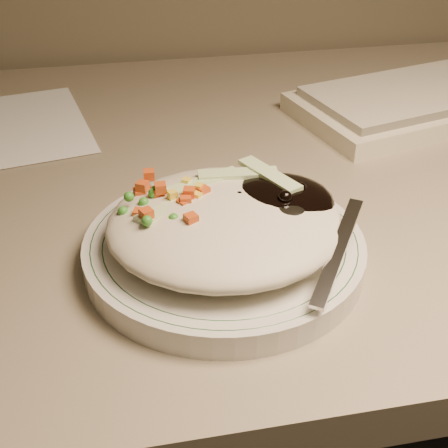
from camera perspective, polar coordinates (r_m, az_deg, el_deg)
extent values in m
cube|color=#7F725C|center=(0.69, 1.16, 4.32)|extent=(1.40, 0.70, 0.04)
cylinder|color=silver|center=(0.52, 0.00, -2.39)|extent=(0.23, 0.23, 0.02)
torus|color=#144723|center=(0.52, 0.00, -1.48)|extent=(0.22, 0.22, 0.00)
torus|color=#144723|center=(0.52, 0.00, -1.48)|extent=(0.20, 0.20, 0.00)
ellipsoid|color=beige|center=(0.50, 0.11, 0.09)|extent=(0.19, 0.18, 0.04)
ellipsoid|color=black|center=(0.52, 4.67, 1.95)|extent=(0.10, 0.09, 0.03)
ellipsoid|color=orange|center=(0.51, -5.28, 0.94)|extent=(0.08, 0.08, 0.02)
sphere|color=black|center=(0.51, 1.40, 2.41)|extent=(0.01, 0.01, 0.01)
sphere|color=black|center=(0.52, 4.38, 3.05)|extent=(0.01, 0.01, 0.01)
sphere|color=black|center=(0.52, 7.04, 3.26)|extent=(0.01, 0.01, 0.01)
sphere|color=black|center=(0.53, 5.88, 3.36)|extent=(0.01, 0.01, 0.01)
sphere|color=black|center=(0.50, 5.60, 2.42)|extent=(0.01, 0.01, 0.01)
sphere|color=black|center=(0.51, 4.31, 2.62)|extent=(0.01, 0.01, 0.01)
sphere|color=black|center=(0.53, 5.19, 3.31)|extent=(0.01, 0.01, 0.01)
cube|color=#C34615|center=(0.51, -5.83, 3.30)|extent=(0.01, 0.01, 0.01)
cube|color=#C34615|center=(0.49, -3.72, 1.17)|extent=(0.01, 0.01, 0.01)
cube|color=#C34615|center=(0.52, -7.47, 3.44)|extent=(0.01, 0.01, 0.01)
cube|color=#C34615|center=(0.50, -3.20, 2.87)|extent=(0.01, 0.01, 0.01)
cube|color=#C34615|center=(0.50, -3.51, 2.15)|extent=(0.01, 0.01, 0.01)
cube|color=#C34615|center=(0.53, -7.67, 2.89)|extent=(0.01, 0.01, 0.01)
cube|color=#C34615|center=(0.51, -6.10, 2.93)|extent=(0.01, 0.01, 0.01)
cube|color=#C34615|center=(0.50, -3.69, 1.82)|extent=(0.01, 0.01, 0.01)
cube|color=#C34615|center=(0.51, -1.93, 2.99)|extent=(0.01, 0.01, 0.01)
cube|color=#C34615|center=(0.53, -6.88, 4.50)|extent=(0.01, 0.01, 0.01)
cube|color=#C34615|center=(0.48, -7.11, 0.92)|extent=(0.01, 0.01, 0.01)
cube|color=#C34615|center=(0.47, -3.03, 0.44)|extent=(0.01, 0.01, 0.01)
cube|color=#C34615|center=(0.49, -7.74, 0.89)|extent=(0.01, 0.01, 0.01)
cube|color=#C34615|center=(0.52, -7.55, 2.68)|extent=(0.01, 0.01, 0.01)
sphere|color=#388C28|center=(0.51, -3.69, 2.22)|extent=(0.01, 0.01, 0.01)
sphere|color=#388C28|center=(0.47, -7.05, 0.28)|extent=(0.01, 0.01, 0.01)
sphere|color=#388C28|center=(0.50, -7.35, 1.97)|extent=(0.01, 0.01, 0.01)
sphere|color=#388C28|center=(0.50, -8.69, 2.48)|extent=(0.01, 0.01, 0.01)
sphere|color=#388C28|center=(0.51, -4.10, 2.44)|extent=(0.01, 0.01, 0.01)
sphere|color=#388C28|center=(0.49, -2.82, 0.26)|extent=(0.01, 0.01, 0.01)
sphere|color=#388C28|center=(0.50, -5.32, 1.48)|extent=(0.01, 0.01, 0.01)
sphere|color=#388C28|center=(0.49, -5.86, 0.16)|extent=(0.01, 0.01, 0.01)
sphere|color=#388C28|center=(0.50, -9.22, 1.15)|extent=(0.01, 0.01, 0.01)
sphere|color=#388C28|center=(0.51, -6.25, 3.07)|extent=(0.01, 0.01, 0.01)
sphere|color=#388C28|center=(0.51, -6.48, 2.84)|extent=(0.01, 0.01, 0.01)
sphere|color=#388C28|center=(0.49, -7.12, 0.93)|extent=(0.01, 0.01, 0.01)
sphere|color=#388C28|center=(0.48, -4.62, 0.51)|extent=(0.01, 0.01, 0.01)
sphere|color=#388C28|center=(0.53, -1.80, 3.48)|extent=(0.01, 0.01, 0.01)
cube|color=yellow|center=(0.51, -4.24, 2.43)|extent=(0.01, 0.01, 0.01)
cube|color=yellow|center=(0.50, -2.46, 2.51)|extent=(0.01, 0.01, 0.01)
cube|color=yellow|center=(0.51, -5.48, 2.44)|extent=(0.01, 0.01, 0.01)
cube|color=yellow|center=(0.50, -4.74, 2.65)|extent=(0.01, 0.01, 0.01)
cube|color=yellow|center=(0.50, -5.28, 1.36)|extent=(0.01, 0.01, 0.01)
cube|color=yellow|center=(0.51, -2.32, 3.31)|extent=(0.01, 0.01, 0.01)
cube|color=yellow|center=(0.52, -3.47, 3.83)|extent=(0.01, 0.01, 0.01)
cube|color=yellow|center=(0.50, -4.20, 1.39)|extent=(0.01, 0.01, 0.01)
cube|color=#B2D18C|center=(0.52, -1.81, 3.87)|extent=(0.07, 0.04, 0.00)
cube|color=#B2D18C|center=(0.53, 1.29, 4.62)|extent=(0.07, 0.02, 0.00)
cube|color=#B2D18C|center=(0.50, -4.65, 1.66)|extent=(0.07, 0.05, 0.00)
cube|color=#B2D18C|center=(0.53, 4.18, 4.54)|extent=(0.04, 0.07, 0.00)
cube|color=#B2D18C|center=(0.49, 0.80, 0.89)|extent=(0.07, 0.03, 0.00)
ellipsoid|color=silver|center=(0.50, 5.69, 1.47)|extent=(0.05, 0.06, 0.01)
cube|color=silver|center=(0.48, 10.38, -2.40)|extent=(0.07, 0.10, 0.03)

